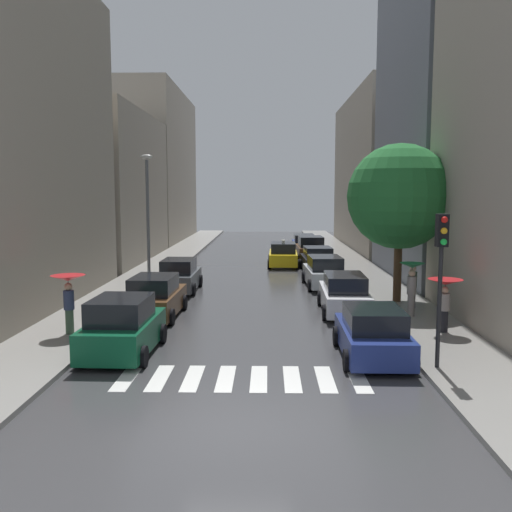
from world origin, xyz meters
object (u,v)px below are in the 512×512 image
object	(u,v)px
pedestrian_near_tree	(68,289)
lamp_post_left	(148,211)
parked_car_left_third	(179,276)
street_tree_right	(400,197)
pedestrian_far_side	(412,285)
parked_car_right_second	(344,295)
parked_car_right_nearest	(373,334)
pedestrian_foreground	(412,278)
parked_car_right_sixth	(304,244)
parked_car_right_fourth	(317,260)
parked_car_left_second	(155,298)
taxi_midroad	(283,255)
parked_car_right_third	(324,273)
traffic_light_right_corner	(441,256)
parked_car_left_nearest	(123,328)
parked_car_right_fifth	(310,249)
pedestrian_by_kerb	(445,291)

from	to	relation	value
pedestrian_near_tree	lamp_post_left	bearing A→B (deg)	-11.02
parked_car_left_third	street_tree_right	xyz separation A→B (m)	(10.34, -3.17, 4.06)
parked_car_left_third	pedestrian_far_side	world-z (taller)	pedestrian_far_side
parked_car_left_third	parked_car_right_second	distance (m)	9.20
parked_car_right_nearest	pedestrian_foreground	size ratio (longest dim) A/B	1.93
pedestrian_near_tree	pedestrian_far_side	bearing A→B (deg)	-77.73
parked_car_right_sixth	pedestrian_far_side	xyz separation A→B (m)	(3.11, -23.22, 0.38)
parked_car_right_fourth	parked_car_right_sixth	size ratio (longest dim) A/B	0.85
parked_car_left_second	taxi_midroad	xyz separation A→B (m)	(5.61, 15.84, -0.03)
parked_car_left_third	pedestrian_near_tree	distance (m)	9.63
pedestrian_foreground	parked_car_right_third	bearing A→B (deg)	-23.07
parked_car_right_sixth	pedestrian_far_side	world-z (taller)	pedestrian_far_side
pedestrian_near_tree	lamp_post_left	xyz separation A→B (m)	(0.64, 10.11, 2.37)
parked_car_right_third	traffic_light_right_corner	distance (m)	14.59
parked_car_right_second	pedestrian_foreground	size ratio (longest dim) A/B	2.16
parked_car_right_second	parked_car_right_third	size ratio (longest dim) A/B	1.04
parked_car_left_nearest	taxi_midroad	distance (m)	21.81
parked_car_right_fourth	traffic_light_right_corner	bearing A→B (deg)	-177.70
pedestrian_far_side	lamp_post_left	distance (m)	13.84
parked_car_right_nearest	parked_car_left_nearest	bearing A→B (deg)	88.69
parked_car_left_nearest	traffic_light_right_corner	bearing A→B (deg)	-98.23
parked_car_right_third	parked_car_right_fifth	bearing A→B (deg)	-3.16
parked_car_left_nearest	taxi_midroad	world-z (taller)	parked_car_left_nearest
pedestrian_near_tree	street_tree_right	bearing A→B (deg)	-71.66
parked_car_right_second	pedestrian_foreground	xyz separation A→B (m)	(2.47, -1.27, 0.90)
parked_car_right_nearest	parked_car_right_fifth	bearing A→B (deg)	0.65
parked_car_right_third	parked_car_right_sixth	world-z (taller)	parked_car_right_third
parked_car_right_second	street_tree_right	distance (m)	5.17
parked_car_right_fourth	pedestrian_by_kerb	xyz separation A→B (m)	(3.02, -16.13, 0.86)
parked_car_right_nearest	parked_car_right_fourth	bearing A→B (deg)	0.63
parked_car_right_third	parked_car_right_fourth	distance (m)	5.91
parked_car_left_third	lamp_post_left	bearing A→B (deg)	64.97
parked_car_right_sixth	pedestrian_near_tree	world-z (taller)	pedestrian_near_tree
parked_car_left_second	parked_car_right_fifth	distance (m)	20.56
parked_car_right_third	parked_car_left_third	bearing A→B (deg)	98.33
lamp_post_left	parked_car_right_second	bearing A→B (deg)	-31.69
taxi_midroad	pedestrian_near_tree	distance (m)	20.73
parked_car_left_second	lamp_post_left	world-z (taller)	lamp_post_left
parked_car_right_nearest	parked_car_right_sixth	bearing A→B (deg)	0.88
lamp_post_left	parked_car_right_fifth	bearing A→B (deg)	52.53
parked_car_left_nearest	parked_car_right_second	bearing A→B (deg)	-49.67
pedestrian_near_tree	parked_car_right_nearest	bearing A→B (deg)	-109.80
pedestrian_near_tree	pedestrian_far_side	distance (m)	13.82
parked_car_right_fourth	traffic_light_right_corner	xyz separation A→B (m)	(1.60, -20.17, 2.54)
parked_car_left_nearest	parked_car_left_second	size ratio (longest dim) A/B	0.93
parked_car_left_second	parked_car_left_third	world-z (taller)	parked_car_left_second
parked_car_left_third	pedestrian_far_side	xyz separation A→B (m)	(10.64, -4.64, 0.34)
parked_car_right_second	pedestrian_foreground	distance (m)	2.92
lamp_post_left	taxi_midroad	bearing A→B (deg)	51.09
parked_car_left_nearest	parked_car_left_second	world-z (taller)	parked_car_left_nearest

